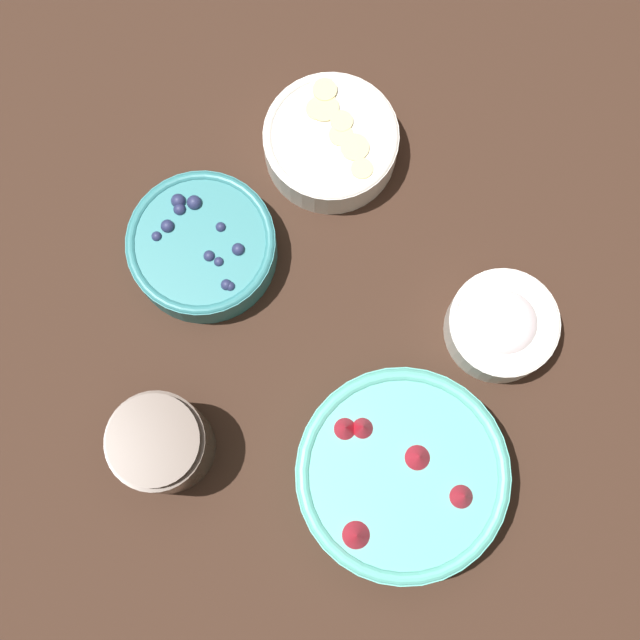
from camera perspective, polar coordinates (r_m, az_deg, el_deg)
ground_plane at (r=0.97m, az=0.42°, el=-5.71°), size 4.00×4.00×0.00m
bowl_strawberries at (r=0.92m, az=5.18°, el=-9.86°), size 0.22×0.22×0.09m
bowl_blueberries at (r=0.98m, az=-7.54°, el=4.71°), size 0.16×0.16×0.06m
bowl_bananas at (r=1.01m, az=0.70°, el=11.35°), size 0.15×0.15×0.05m
bowl_cream at (r=0.97m, az=11.58°, el=-0.33°), size 0.12×0.12×0.06m
jar_chocolate at (r=0.93m, az=-10.05°, el=-7.83°), size 0.10×0.10×0.10m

